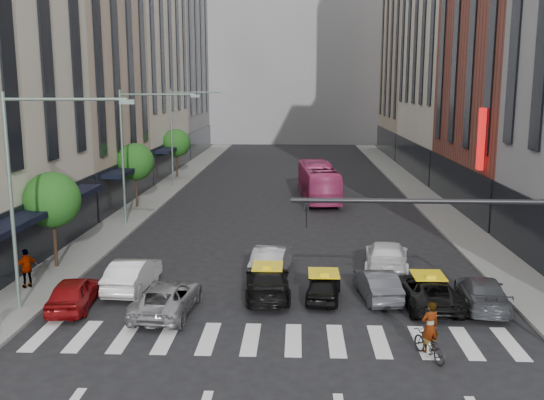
# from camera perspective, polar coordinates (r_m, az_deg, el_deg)

# --- Properties ---
(ground) EXTENTS (160.00, 160.00, 0.00)m
(ground) POSITION_cam_1_polar(r_m,az_deg,el_deg) (21.93, 0.37, -14.57)
(ground) COLOR black
(ground) RESTS_ON ground
(sidewalk_left) EXTENTS (3.00, 96.00, 0.15)m
(sidewalk_left) POSITION_cam_1_polar(r_m,az_deg,el_deg) (52.14, -11.14, 0.17)
(sidewalk_left) COLOR slate
(sidewalk_left) RESTS_ON ground
(sidewalk_right) EXTENTS (3.00, 96.00, 0.15)m
(sidewalk_right) POSITION_cam_1_polar(r_m,az_deg,el_deg) (51.83, 14.42, -0.03)
(sidewalk_right) COLOR slate
(sidewalk_right) RESTS_ON ground
(building_left_b) EXTENTS (8.00, 16.00, 24.00)m
(building_left_b) POSITION_cam_1_polar(r_m,az_deg,el_deg) (51.08, -18.34, 13.07)
(building_left_b) COLOR tan
(building_left_b) RESTS_ON ground
(building_left_c) EXTENTS (8.00, 20.00, 36.00)m
(building_left_c) POSITION_cam_1_polar(r_m,az_deg,el_deg) (68.73, -13.13, 17.57)
(building_left_c) COLOR beige
(building_left_c) RESTS_ON ground
(building_left_d) EXTENTS (8.00, 18.00, 30.00)m
(building_left_d) POSITION_cam_1_polar(r_m,az_deg,el_deg) (86.85, -9.62, 14.19)
(building_left_d) COLOR gray
(building_left_d) RESTS_ON ground
(building_right_b) EXTENTS (8.00, 18.00, 26.00)m
(building_right_b) POSITION_cam_1_polar(r_m,az_deg,el_deg) (49.73, 22.26, 14.06)
(building_right_b) COLOR brown
(building_right_b) RESTS_ON ground
(building_right_d) EXTENTS (8.00, 18.00, 28.00)m
(building_right_d) POSITION_cam_1_polar(r_m,az_deg,el_deg) (86.51, 13.67, 13.39)
(building_right_d) COLOR tan
(building_right_d) RESTS_ON ground
(building_far) EXTENTS (30.00, 10.00, 36.00)m
(building_far) POSITION_cam_1_polar(r_m,az_deg,el_deg) (105.20, 2.12, 15.31)
(building_far) COLOR gray
(building_far) RESTS_ON ground
(tree_near) EXTENTS (2.88, 2.88, 4.95)m
(tree_near) POSITION_cam_1_polar(r_m,az_deg,el_deg) (32.85, -19.98, -0.00)
(tree_near) COLOR black
(tree_near) RESTS_ON sidewalk_left
(tree_mid) EXTENTS (2.88, 2.88, 4.95)m
(tree_mid) POSITION_cam_1_polar(r_m,az_deg,el_deg) (47.85, -12.75, 3.52)
(tree_mid) COLOR black
(tree_mid) RESTS_ON sidewalk_left
(tree_far) EXTENTS (2.88, 2.88, 4.95)m
(tree_far) POSITION_cam_1_polar(r_m,az_deg,el_deg) (63.35, -8.99, 5.32)
(tree_far) COLOR black
(tree_far) RESTS_ON sidewalk_left
(streetlamp_near) EXTENTS (5.38, 0.25, 9.00)m
(streetlamp_near) POSITION_cam_1_polar(r_m,az_deg,el_deg) (26.37, -21.66, 2.39)
(streetlamp_near) COLOR gray
(streetlamp_near) RESTS_ON sidewalk_left
(streetlamp_mid) EXTENTS (5.38, 0.25, 9.00)m
(streetlamp_mid) POSITION_cam_1_polar(r_m,az_deg,el_deg) (41.41, -12.68, 5.59)
(streetlamp_mid) COLOR gray
(streetlamp_mid) RESTS_ON sidewalk_left
(streetlamp_far) EXTENTS (5.38, 0.25, 9.00)m
(streetlamp_far) POSITION_cam_1_polar(r_m,az_deg,el_deg) (56.97, -8.51, 7.03)
(streetlamp_far) COLOR gray
(streetlamp_far) RESTS_ON sidewalk_left
(traffic_signal) EXTENTS (10.10, 0.20, 6.00)m
(traffic_signal) POSITION_cam_1_polar(r_m,az_deg,el_deg) (20.67, 22.17, -3.79)
(traffic_signal) COLOR black
(traffic_signal) RESTS_ON ground
(liberty_sign) EXTENTS (0.30, 0.70, 4.00)m
(liberty_sign) POSITION_cam_1_polar(r_m,az_deg,el_deg) (41.71, 19.09, 5.44)
(liberty_sign) COLOR red
(liberty_sign) RESTS_ON ground
(car_red) EXTENTS (2.01, 4.21, 1.39)m
(car_red) POSITION_cam_1_polar(r_m,az_deg,el_deg) (27.43, -18.16, -8.30)
(car_red) COLOR maroon
(car_red) RESTS_ON ground
(car_white_front) EXTENTS (1.81, 4.58, 1.48)m
(car_white_front) POSITION_cam_1_polar(r_m,az_deg,el_deg) (29.17, -12.96, -6.80)
(car_white_front) COLOR silver
(car_white_front) RESTS_ON ground
(car_silver) EXTENTS (2.52, 4.93, 1.33)m
(car_silver) POSITION_cam_1_polar(r_m,az_deg,el_deg) (25.95, -9.86, -9.07)
(car_silver) COLOR gray
(car_silver) RESTS_ON ground
(taxi_left) EXTENTS (2.28, 4.99, 1.41)m
(taxi_left) POSITION_cam_1_polar(r_m,az_deg,el_deg) (27.47, -0.41, -7.69)
(taxi_left) COLOR black
(taxi_left) RESTS_ON ground
(taxi_center) EXTENTS (1.80, 3.70, 1.22)m
(taxi_center) POSITION_cam_1_polar(r_m,az_deg,el_deg) (27.21, 4.87, -8.13)
(taxi_center) COLOR black
(taxi_center) RESTS_ON ground
(car_grey_mid) EXTENTS (1.89, 4.17, 1.33)m
(car_grey_mid) POSITION_cam_1_polar(r_m,az_deg,el_deg) (27.66, 9.87, -7.82)
(car_grey_mid) COLOR #404248
(car_grey_mid) RESTS_ON ground
(taxi_right) EXTENTS (2.42, 4.90, 1.34)m
(taxi_right) POSITION_cam_1_polar(r_m,az_deg,el_deg) (27.27, 14.43, -8.26)
(taxi_right) COLOR black
(taxi_right) RESTS_ON ground
(car_grey_curb) EXTENTS (2.42, 4.79, 1.33)m
(car_grey_curb) POSITION_cam_1_polar(r_m,az_deg,el_deg) (27.74, 19.16, -8.21)
(car_grey_curb) COLOR #43464B
(car_grey_curb) RESTS_ON ground
(car_row2_left) EXTENTS (2.14, 4.75, 1.51)m
(car_row2_left) POSITION_cam_1_polar(r_m,az_deg,el_deg) (30.68, -0.02, -5.63)
(car_row2_left) COLOR #9A9A9F
(car_row2_left) RESTS_ON ground
(car_row2_right) EXTENTS (2.84, 5.50, 1.53)m
(car_row2_right) POSITION_cam_1_polar(r_m,az_deg,el_deg) (31.78, 10.72, -5.23)
(car_row2_right) COLOR white
(car_row2_right) RESTS_ON ground
(bus) EXTENTS (3.40, 10.99, 3.01)m
(bus) POSITION_cam_1_polar(r_m,az_deg,el_deg) (50.92, 4.38, 1.72)
(bus) COLOR #C03872
(bus) RESTS_ON ground
(motorcycle) EXTENTS (1.28, 1.95, 0.97)m
(motorcycle) POSITION_cam_1_polar(r_m,az_deg,el_deg) (22.33, 14.56, -13.10)
(motorcycle) COLOR black
(motorcycle) RESTS_ON ground
(rider) EXTENTS (0.78, 0.66, 1.83)m
(rider) POSITION_cam_1_polar(r_m,az_deg,el_deg) (21.81, 14.73, -9.72)
(rider) COLOR gray
(rider) RESTS_ON motorcycle
(pedestrian_far) EXTENTS (1.10, 1.06, 1.84)m
(pedestrian_far) POSITION_cam_1_polar(r_m,az_deg,el_deg) (30.39, -22.08, -5.97)
(pedestrian_far) COLOR gray
(pedestrian_far) RESTS_ON sidewalk_left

